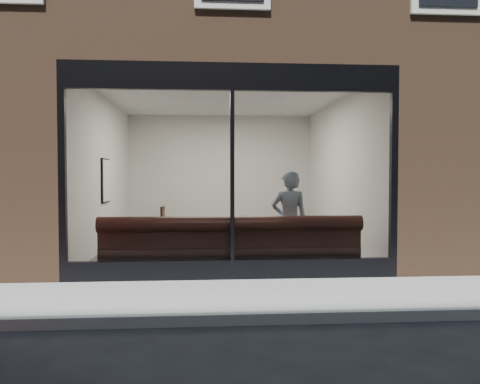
{
  "coord_description": "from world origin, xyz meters",
  "views": [
    {
      "loc": [
        -0.38,
        -4.85,
        1.55
      ],
      "look_at": [
        0.14,
        2.4,
        1.3
      ],
      "focal_mm": 35.0,
      "sensor_mm": 36.0,
      "label": 1
    }
  ],
  "objects": [
    {
      "name": "ground",
      "position": [
        0.0,
        0.0,
        0.0
      ],
      "size": [
        120.0,
        120.0,
        0.0
      ],
      "primitive_type": "plane",
      "color": "black",
      "rests_on": "ground"
    },
    {
      "name": "sidewalk_near",
      "position": [
        0.0,
        1.0,
        0.01
      ],
      "size": [
        40.0,
        2.0,
        0.01
      ],
      "primitive_type": "cube",
      "color": "gray",
      "rests_on": "ground"
    },
    {
      "name": "kerb_near",
      "position": [
        0.0,
        -0.05,
        0.06
      ],
      "size": [
        40.0,
        0.1,
        0.12
      ],
      "primitive_type": "cube",
      "color": "gray",
      "rests_on": "ground"
    },
    {
      "name": "host_building_pier_left",
      "position": [
        -3.75,
        8.0,
        1.6
      ],
      "size": [
        2.5,
        12.0,
        3.2
      ],
      "primitive_type": "cube",
      "color": "brown",
      "rests_on": "ground"
    },
    {
      "name": "host_building_pier_right",
      "position": [
        3.75,
        8.0,
        1.6
      ],
      "size": [
        2.5,
        12.0,
        3.2
      ],
      "primitive_type": "cube",
      "color": "brown",
      "rests_on": "ground"
    },
    {
      "name": "host_building_backfill",
      "position": [
        0.0,
        11.0,
        1.6
      ],
      "size": [
        5.0,
        6.0,
        3.2
      ],
      "primitive_type": "cube",
      "color": "brown",
      "rests_on": "ground"
    },
    {
      "name": "cafe_floor",
      "position": [
        0.0,
        5.0,
        0.02
      ],
      "size": [
        6.0,
        6.0,
        0.0
      ],
      "primitive_type": "plane",
      "color": "#2D2D30",
      "rests_on": "ground"
    },
    {
      "name": "cafe_ceiling",
      "position": [
        0.0,
        5.0,
        3.19
      ],
      "size": [
        6.0,
        6.0,
        0.0
      ],
      "primitive_type": "plane",
      "rotation": [
        3.14,
        0.0,
        0.0
      ],
      "color": "white",
      "rests_on": "host_building_upper"
    },
    {
      "name": "cafe_wall_back",
      "position": [
        0.0,
        7.99,
        1.6
      ],
      "size": [
        5.0,
        0.0,
        5.0
      ],
      "primitive_type": "plane",
      "rotation": [
        1.57,
        0.0,
        0.0
      ],
      "color": "silver",
      "rests_on": "ground"
    },
    {
      "name": "cafe_wall_left",
      "position": [
        -2.49,
        5.0,
        1.6
      ],
      "size": [
        0.0,
        6.0,
        6.0
      ],
      "primitive_type": "plane",
      "rotation": [
        1.57,
        0.0,
        1.57
      ],
      "color": "silver",
      "rests_on": "ground"
    },
    {
      "name": "cafe_wall_right",
      "position": [
        2.49,
        5.0,
        1.6
      ],
      "size": [
        0.0,
        6.0,
        6.0
      ],
      "primitive_type": "plane",
      "rotation": [
        1.57,
        0.0,
        -1.57
      ],
      "color": "silver",
      "rests_on": "ground"
    },
    {
      "name": "storefront_kick",
      "position": [
        0.0,
        2.05,
        0.15
      ],
      "size": [
        5.0,
        0.1,
        0.3
      ],
      "primitive_type": "cube",
      "color": "black",
      "rests_on": "ground"
    },
    {
      "name": "storefront_header",
      "position": [
        0.0,
        2.05,
        3.0
      ],
      "size": [
        5.0,
        0.1,
        0.4
      ],
      "primitive_type": "cube",
      "color": "black",
      "rests_on": "host_building_upper"
    },
    {
      "name": "storefront_mullion",
      "position": [
        0.0,
        2.05,
        1.55
      ],
      "size": [
        0.06,
        0.1,
        2.5
      ],
      "primitive_type": "cube",
      "color": "black",
      "rests_on": "storefront_kick"
    },
    {
      "name": "storefront_glass",
      "position": [
        0.0,
        2.02,
        1.55
      ],
      "size": [
        4.8,
        0.0,
        4.8
      ],
      "primitive_type": "plane",
      "rotation": [
        1.57,
        0.0,
        0.0
      ],
      "color": "white",
      "rests_on": "storefront_kick"
    },
    {
      "name": "banquette",
      "position": [
        0.0,
        2.45,
        0.23
      ],
      "size": [
        4.0,
        0.55,
        0.45
      ],
      "primitive_type": "cube",
      "color": "#321312",
      "rests_on": "cafe_floor"
    },
    {
      "name": "person",
      "position": [
        0.97,
        2.68,
        0.81
      ],
      "size": [
        0.6,
        0.4,
        1.62
      ],
      "primitive_type": "imported",
      "rotation": [
        0.0,
        0.0,
        3.17
      ],
      "color": "#9EB2CE",
      "rests_on": "cafe_floor"
    },
    {
      "name": "cafe_table_left",
      "position": [
        -1.45,
        3.71,
        0.74
      ],
      "size": [
        0.69,
        0.69,
        0.04
      ],
      "primitive_type": "cube",
      "rotation": [
        0.0,
        0.0,
        0.07
      ],
      "color": "black",
      "rests_on": "cafe_floor"
    },
    {
      "name": "cafe_table_right",
      "position": [
        1.17,
        3.36,
        0.74
      ],
      "size": [
        0.88,
        0.88,
        0.04
      ],
      "primitive_type": "cube",
      "rotation": [
        0.0,
        0.0,
        0.34
      ],
      "color": "black",
      "rests_on": "cafe_floor"
    },
    {
      "name": "cafe_chair_left",
      "position": [
        -1.43,
        4.44,
        0.24
      ],
      "size": [
        0.46,
        0.46,
        0.04
      ],
      "primitive_type": "cube",
      "rotation": [
        0.0,
        0.0,
        3.11
      ],
      "color": "black",
      "rests_on": "cafe_floor"
    },
    {
      "name": "cafe_chair_right",
      "position": [
        0.87,
        3.55,
        0.24
      ],
      "size": [
        0.52,
        0.52,
        0.04
      ],
      "primitive_type": "cube",
      "rotation": [
        0.0,
        0.0,
        2.92
      ],
      "color": "black",
      "rests_on": "cafe_floor"
    },
    {
      "name": "wall_poster",
      "position": [
        -2.45,
        5.01,
        1.45
      ],
      "size": [
        0.02,
        0.64,
        0.86
      ],
      "primitive_type": "cube",
      "color": "white",
      "rests_on": "cafe_wall_left"
    }
  ]
}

